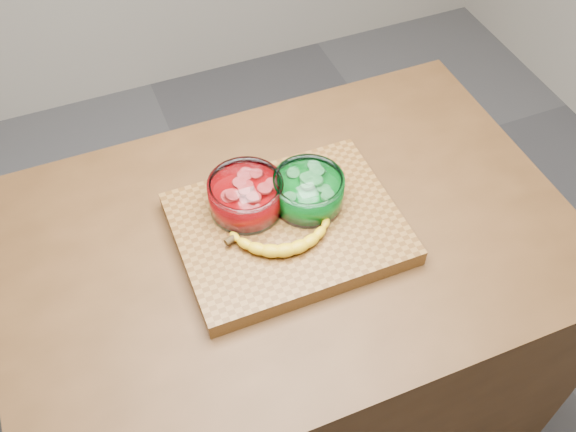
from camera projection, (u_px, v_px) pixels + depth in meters
name	position (u px, v px, depth m)	size (l,w,h in m)	color
ground	(288.00, 410.00, 2.03)	(3.50, 3.50, 0.00)	#4F4F53
counter	(288.00, 340.00, 1.68)	(1.20, 0.80, 0.90)	#492D16
cutting_board	(288.00, 228.00, 1.32)	(0.45, 0.35, 0.04)	brown
bowl_red	(246.00, 196.00, 1.31)	(0.15, 0.15, 0.07)	white
bowl_green	(308.00, 191.00, 1.32)	(0.15, 0.15, 0.07)	white
banana	(284.00, 236.00, 1.26)	(0.23, 0.12, 0.03)	gold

